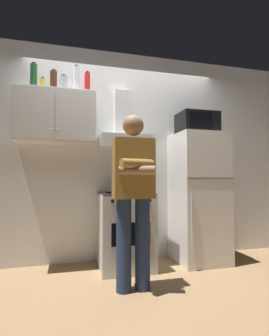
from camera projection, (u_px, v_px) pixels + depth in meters
ground_plane at (134, 275)px, 2.68m from camera, size 7.00×7.00×0.00m
back_wall_tiled at (123, 155)px, 3.32m from camera, size 4.80×0.10×2.70m
upper_cabinet at (56, 117)px, 2.91m from camera, size 0.90×0.37×0.60m
stove_oven at (125, 230)px, 2.93m from camera, size 0.60×0.62×0.87m
range_hood at (123, 133)px, 3.10m from camera, size 0.60×0.44×0.75m
refrigerator at (198, 197)px, 3.18m from camera, size 0.60×0.62×1.60m
microwave at (197, 124)px, 3.23m from camera, size 0.48×0.37×0.28m
person_standing at (133, 193)px, 2.35m from camera, size 0.38×0.33×1.64m
cooking_pot at (139, 188)px, 2.87m from camera, size 0.29×0.19×0.11m
bottle_rum_dark at (54, 82)px, 2.96m from camera, size 0.08×0.08×0.28m
bottle_spice_jar at (42, 84)px, 2.87m from camera, size 0.05×0.05×0.15m
bottle_wine_green at (34, 77)px, 2.88m from camera, size 0.08×0.08×0.32m
bottle_vodka_clear at (76, 80)px, 2.99m from camera, size 0.08×0.08×0.34m
bottle_canister_steel at (64, 84)px, 2.93m from camera, size 0.10×0.10×0.20m
bottle_soda_red at (87, 84)px, 3.06m from camera, size 0.07×0.07×0.29m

